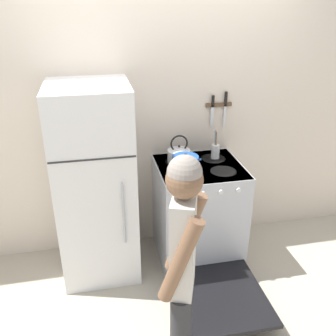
{
  "coord_description": "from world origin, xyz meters",
  "views": [
    {
      "loc": [
        -0.56,
        -3.14,
        2.26
      ],
      "look_at": [
        -0.01,
        -0.49,
        1.0
      ],
      "focal_mm": 40.0,
      "sensor_mm": 36.0,
      "label": 1
    }
  ],
  "objects": [
    {
      "name": "ground_plane",
      "position": [
        0.0,
        0.0,
        0.0
      ],
      "size": [
        14.0,
        14.0,
        0.0
      ],
      "primitive_type": "plane",
      "color": "#B2A893"
    },
    {
      "name": "wall_back",
      "position": [
        0.0,
        0.03,
        1.27
      ],
      "size": [
        10.0,
        0.06,
        2.55
      ],
      "color": "beige",
      "rests_on": "ground_plane"
    },
    {
      "name": "refrigerator",
      "position": [
        -0.59,
        -0.33,
        0.83
      ],
      "size": [
        0.63,
        0.68,
        1.66
      ],
      "color": "white",
      "rests_on": "ground_plane"
    },
    {
      "name": "stove_range",
      "position": [
        0.3,
        -0.38,
        0.46
      ],
      "size": [
        0.73,
        1.42,
        0.92
      ],
      "color": "silver",
      "rests_on": "ground_plane"
    },
    {
      "name": "dutch_oven_pot",
      "position": [
        0.14,
        -0.48,
        1.0
      ],
      "size": [
        0.26,
        0.21,
        0.19
      ],
      "color": "#1E4C9E",
      "rests_on": "stove_range"
    },
    {
      "name": "tea_kettle",
      "position": [
        0.15,
        -0.2,
        0.99
      ],
      "size": [
        0.25,
        0.2,
        0.25
      ],
      "color": "silver",
      "rests_on": "stove_range"
    },
    {
      "name": "utensil_jar",
      "position": [
        0.48,
        -0.2,
        1.0
      ],
      "size": [
        0.07,
        0.07,
        0.28
      ],
      "color": "silver",
      "rests_on": "stove_range"
    },
    {
      "name": "person",
      "position": [
        -0.16,
        -1.58,
        0.9
      ],
      "size": [
        0.33,
        0.38,
        1.58
      ],
      "rotation": [
        0.0,
        0.0,
        1.22
      ],
      "color": "#2D2D30",
      "rests_on": "ground_plane"
    },
    {
      "name": "wall_knife_strip",
      "position": [
        0.56,
        -0.02,
        1.36
      ],
      "size": [
        0.24,
        0.03,
        0.33
      ],
      "color": "brown"
    }
  ]
}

